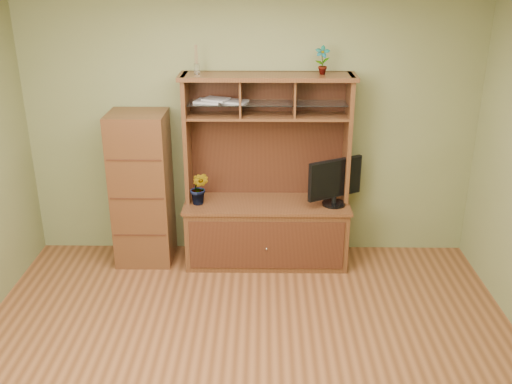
{
  "coord_description": "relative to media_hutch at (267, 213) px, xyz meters",
  "views": [
    {
      "loc": [
        0.12,
        -3.52,
        2.85
      ],
      "look_at": [
        0.06,
        1.2,
        0.96
      ],
      "focal_mm": 40.0,
      "sensor_mm": 36.0,
      "label": 1
    }
  ],
  "objects": [
    {
      "name": "top_plant",
      "position": [
        0.5,
        0.08,
        1.51
      ],
      "size": [
        0.15,
        0.11,
        0.26
      ],
      "primitive_type": "imported",
      "rotation": [
        0.0,
        0.0,
        -0.14
      ],
      "color": "#336824",
      "rests_on": "media_hutch"
    },
    {
      "name": "monitor",
      "position": [
        0.66,
        -0.08,
        0.38
      ],
      "size": [
        0.54,
        0.33,
        0.47
      ],
      "rotation": [
        0.0,
        0.0,
        0.5
      ],
      "color": "black",
      "rests_on": "media_hutch"
    },
    {
      "name": "media_hutch",
      "position": [
        0.0,
        0.0,
        0.0
      ],
      "size": [
        1.66,
        0.61,
        1.9
      ],
      "color": "#462814",
      "rests_on": "room"
    },
    {
      "name": "side_cabinet",
      "position": [
        -1.24,
        0.0,
        0.25
      ],
      "size": [
        0.55,
        0.5,
        1.55
      ],
      "color": "#462814",
      "rests_on": "room"
    },
    {
      "name": "magazines",
      "position": [
        -0.46,
        0.08,
        1.13
      ],
      "size": [
        0.53,
        0.25,
        0.04
      ],
      "color": "#9D9DA2",
      "rests_on": "media_hutch"
    },
    {
      "name": "reed_diffuser",
      "position": [
        -0.66,
        0.08,
        1.48
      ],
      "size": [
        0.05,
        0.05,
        0.27
      ],
      "color": "silver",
      "rests_on": "media_hutch"
    },
    {
      "name": "orchid_plant",
      "position": [
        -0.66,
        -0.08,
        0.3
      ],
      "size": [
        0.22,
        0.2,
        0.34
      ],
      "primitive_type": "imported",
      "rotation": [
        0.0,
        0.0,
        -0.29
      ],
      "color": "#2C501B",
      "rests_on": "media_hutch"
    },
    {
      "name": "room",
      "position": [
        -0.16,
        -1.73,
        0.83
      ],
      "size": [
        4.54,
        4.04,
        2.74
      ],
      "color": "brown",
      "rests_on": "ground"
    }
  ]
}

